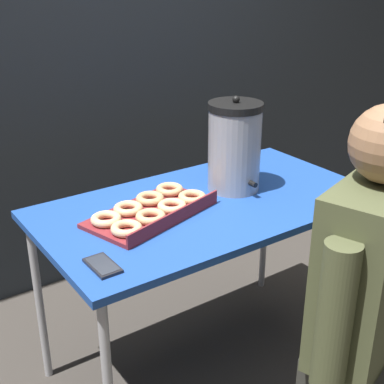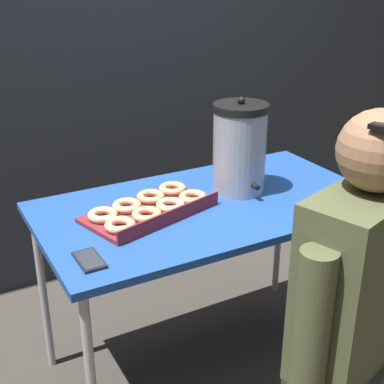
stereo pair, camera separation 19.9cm
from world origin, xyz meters
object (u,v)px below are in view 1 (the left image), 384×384
coffee_urn (234,147)px  donut_box (151,210)px  person_seated (364,309)px  cell_phone (103,265)px

coffee_urn → donut_box: bearing=-176.2°
donut_box → person_seated: 0.80m
cell_phone → person_seated: 0.84m
coffee_urn → cell_phone: (-0.71, -0.25, -0.17)m
person_seated → coffee_urn: bearing=-110.2°
donut_box → person_seated: person_seated is taller
coffee_urn → person_seated: person_seated is taller
donut_box → cell_phone: size_ratio=3.90×
coffee_urn → person_seated: 0.79m
donut_box → person_seated: bearing=-77.3°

